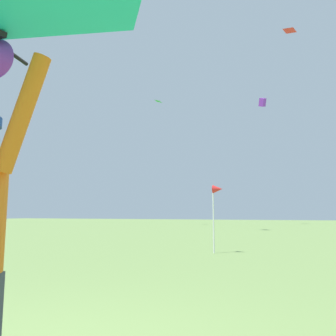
# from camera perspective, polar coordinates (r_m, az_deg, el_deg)

# --- Properties ---
(distant_kite_red_mid_left) EXTENTS (0.84, 0.84, 0.23)m
(distant_kite_red_mid_left) POSITION_cam_1_polar(r_m,az_deg,el_deg) (22.03, 19.72, 20.93)
(distant_kite_red_mid_left) COLOR red
(distant_kite_purple_overhead_distant) EXTENTS (0.87, 0.96, 1.09)m
(distant_kite_purple_overhead_distant) POSITION_cam_1_polar(r_m,az_deg,el_deg) (38.21, 15.54, 10.56)
(distant_kite_purple_overhead_distant) COLOR purple
(distant_kite_green_mid_right) EXTENTS (0.88, 0.90, 0.34)m
(distant_kite_green_mid_right) POSITION_cam_1_polar(r_m,az_deg,el_deg) (34.71, -1.63, 11.16)
(distant_kite_green_mid_right) COLOR green
(marker_flag) EXTENTS (0.30, 0.24, 1.93)m
(marker_flag) POSITION_cam_1_polar(r_m,az_deg,el_deg) (9.89, 8.21, -4.30)
(marker_flag) COLOR silver
(marker_flag) RESTS_ON ground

